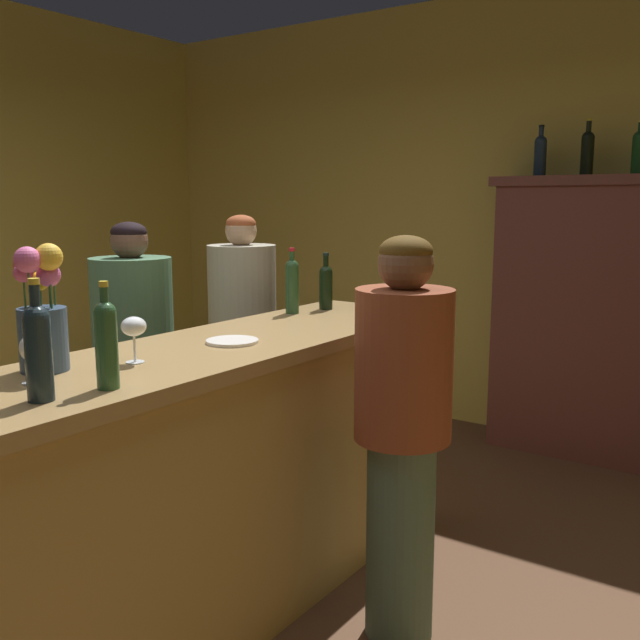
# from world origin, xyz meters

# --- Properties ---
(floor) EXTENTS (7.66, 7.66, 0.00)m
(floor) POSITION_xyz_m (0.00, 0.00, 0.00)
(floor) COLOR brown
(floor) RESTS_ON ground
(wall_back) EXTENTS (5.62, 0.12, 2.98)m
(wall_back) POSITION_xyz_m (0.00, 3.01, 1.49)
(wall_back) COLOR gold
(wall_back) RESTS_ON ground
(bar_counter) EXTENTS (0.64, 2.34, 1.08)m
(bar_counter) POSITION_xyz_m (0.22, 0.16, 0.54)
(bar_counter) COLOR #9E8044
(bar_counter) RESTS_ON ground
(display_cabinet) EXTENTS (1.08, 0.38, 1.76)m
(display_cabinet) POSITION_xyz_m (0.84, 2.73, 0.91)
(display_cabinet) COLOR brown
(display_cabinet) RESTS_ON ground
(wine_bottle_merlot) EXTENTS (0.07, 0.07, 0.28)m
(wine_bottle_merlot) POSITION_xyz_m (0.08, 1.05, 1.20)
(wine_bottle_merlot) COLOR black
(wine_bottle_merlot) RESTS_ON bar_counter
(wine_bottle_pinot) EXTENTS (0.06, 0.06, 0.31)m
(wine_bottle_pinot) POSITION_xyz_m (0.02, 0.85, 1.22)
(wine_bottle_pinot) COLOR #264826
(wine_bottle_pinot) RESTS_ON bar_counter
(wine_bottle_syrah) EXTENTS (0.07, 0.07, 0.33)m
(wine_bottle_syrah) POSITION_xyz_m (0.37, -0.71, 1.22)
(wine_bottle_syrah) COLOR #1D2B32
(wine_bottle_syrah) RESTS_ON bar_counter
(wine_bottle_chardonnay) EXTENTS (0.06, 0.06, 0.31)m
(wine_bottle_chardonnay) POSITION_xyz_m (0.41, -0.53, 1.22)
(wine_bottle_chardonnay) COLOR #2B532D
(wine_bottle_chardonnay) RESTS_ON bar_counter
(wine_glass_front) EXTENTS (0.08, 0.08, 0.15)m
(wine_glass_front) POSITION_xyz_m (0.22, -0.27, 1.20)
(wine_glass_front) COLOR white
(wine_glass_front) RESTS_ON bar_counter
(wine_glass_mid) EXTENTS (0.07, 0.07, 0.14)m
(wine_glass_mid) POSITION_xyz_m (0.19, -0.62, 1.18)
(wine_glass_mid) COLOR white
(wine_glass_mid) RESTS_ON bar_counter
(flower_arrangement) EXTENTS (0.16, 0.18, 0.40)m
(flower_arrangement) POSITION_xyz_m (0.08, -0.51, 1.26)
(flower_arrangement) COLOR #344863
(flower_arrangement) RESTS_ON bar_counter
(cheese_plate) EXTENTS (0.20, 0.20, 0.01)m
(cheese_plate) POSITION_xyz_m (0.26, 0.16, 1.08)
(cheese_plate) COLOR white
(cheese_plate) RESTS_ON bar_counter
(display_bottle_left) EXTENTS (0.08, 0.08, 0.32)m
(display_bottle_left) POSITION_xyz_m (0.55, 2.73, 1.90)
(display_bottle_left) COLOR #192637
(display_bottle_left) RESTS_ON display_cabinet
(display_bottle_midleft) EXTENTS (0.08, 0.08, 0.34)m
(display_bottle_midleft) POSITION_xyz_m (0.84, 2.73, 1.90)
(display_bottle_midleft) COLOR black
(display_bottle_midleft) RESTS_ON display_cabinet
(display_bottle_center) EXTENTS (0.08, 0.08, 0.31)m
(display_bottle_center) POSITION_xyz_m (1.13, 2.73, 1.89)
(display_bottle_center) COLOR #143D18
(display_bottle_center) RESTS_ON display_cabinet
(patron_in_navy) EXTENTS (0.40, 0.40, 1.51)m
(patron_in_navy) POSITION_xyz_m (-0.71, 0.51, 0.81)
(patron_in_navy) COLOR brown
(patron_in_navy) RESTS_ON ground
(patron_by_cabinet) EXTENTS (0.38, 0.38, 1.53)m
(patron_by_cabinet) POSITION_xyz_m (-0.60, 1.20, 0.83)
(patron_by_cabinet) COLOR brown
(patron_by_cabinet) RESTS_ON ground
(bartender) EXTENTS (0.35, 0.35, 1.49)m
(bartender) POSITION_xyz_m (0.87, 0.38, 0.82)
(bartender) COLOR #4A6455
(bartender) RESTS_ON ground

